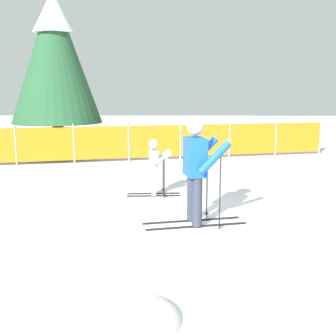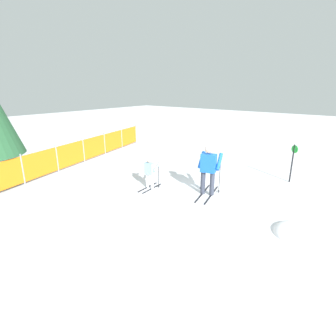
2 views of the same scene
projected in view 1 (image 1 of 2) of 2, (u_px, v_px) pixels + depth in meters
The scene contains 6 objects.
ground_plane at pixel (185, 226), 6.53m from camera, with size 60.00×60.00×0.00m, color white.
skier_adult at pixel (196, 161), 6.43m from camera, with size 1.63×0.81×1.69m.
skier_child at pixel (154, 163), 8.32m from camera, with size 1.07×0.54×1.13m.
safety_fence at pixel (155, 141), 12.66m from camera, with size 10.85×2.83×1.14m.
conifer_far at pixel (55, 54), 12.79m from camera, with size 2.76×2.76×5.12m.
snow_mound at pixel (120, 322), 3.81m from camera, with size 1.11×0.94×0.44m, color white.
Camera 1 is at (-0.14, -6.26, 2.05)m, focal length 45.00 mm.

